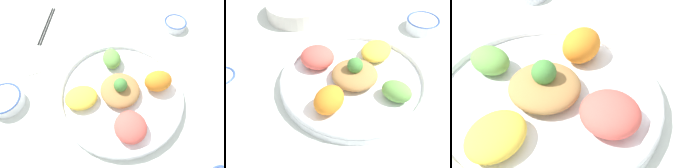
% 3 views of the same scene
% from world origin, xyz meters
% --- Properties ---
extents(ground_plane, '(2.40, 2.40, 0.00)m').
position_xyz_m(ground_plane, '(0.00, 0.00, 0.00)').
color(ground_plane, silver).
extents(salad_platter, '(0.41, 0.41, 0.09)m').
position_xyz_m(salad_platter, '(0.02, -0.02, 0.02)').
color(salad_platter, white).
rests_on(salad_platter, ground_plane).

